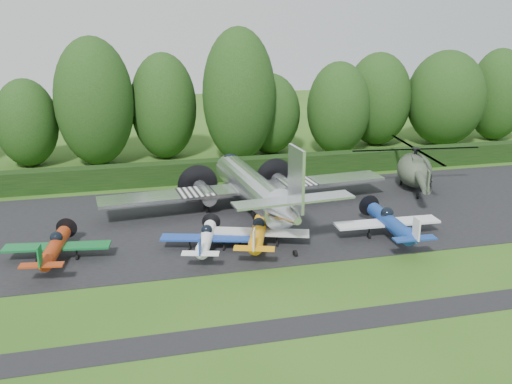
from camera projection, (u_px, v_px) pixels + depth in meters
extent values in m
plane|color=#2B4F16|center=(245.00, 279.00, 34.25)|extent=(160.00, 160.00, 0.00)
cube|color=black|center=(216.00, 222.00, 43.50)|extent=(70.00, 18.00, 0.01)
cube|color=black|center=(271.00, 331.00, 28.70)|extent=(70.00, 2.00, 0.00)
cube|color=black|center=(196.00, 182.00, 53.68)|extent=(90.00, 1.60, 2.00)
cylinder|color=white|center=(252.00, 188.00, 44.93)|extent=(2.47, 12.91, 2.47)
cone|color=white|center=(234.00, 165.00, 51.61)|extent=(2.47, 1.61, 2.47)
cone|color=white|center=(279.00, 214.00, 37.60)|extent=(2.47, 3.23, 2.47)
sphere|color=black|center=(236.00, 162.00, 50.49)|extent=(1.61, 1.61, 1.61)
cube|color=white|center=(249.00, 188.00, 46.02)|extent=(23.67, 2.58, 0.24)
cube|color=white|center=(196.00, 190.00, 45.00)|extent=(2.80, 2.69, 0.05)
cube|color=white|center=(300.00, 183.00, 46.96)|extent=(2.80, 2.69, 0.05)
cylinder|color=white|center=(206.00, 192.00, 45.91)|extent=(1.18, 3.44, 1.18)
cylinder|color=white|center=(287.00, 186.00, 47.48)|extent=(1.18, 3.44, 1.18)
cylinder|color=black|center=(201.00, 183.00, 48.15)|extent=(3.44, 0.03, 3.44)
cylinder|color=black|center=(279.00, 178.00, 49.72)|extent=(3.44, 0.03, 3.44)
cube|color=white|center=(283.00, 201.00, 36.44)|extent=(8.07, 1.51, 0.15)
cube|color=white|center=(285.00, 180.00, 35.69)|extent=(0.19, 2.37, 4.09)
cylinder|color=black|center=(207.00, 207.00, 45.88)|extent=(0.27, 0.97, 0.97)
cylinder|color=black|center=(289.00, 201.00, 47.44)|extent=(0.27, 0.97, 0.97)
cylinder|color=black|center=(284.00, 255.00, 37.13)|extent=(0.19, 0.47, 0.47)
cylinder|color=#9C2F0E|center=(55.00, 247.00, 36.15)|extent=(0.92, 5.28, 0.92)
sphere|color=black|center=(55.00, 238.00, 36.55)|extent=(0.81, 0.81, 0.81)
cube|color=#0E6029|center=(56.00, 247.00, 36.64)|extent=(6.72, 1.25, 0.13)
cube|color=#9C2F0E|center=(50.00, 265.00, 33.15)|extent=(2.50, 0.67, 0.10)
cube|color=#0E6029|center=(48.00, 255.00, 32.87)|extent=(0.10, 0.77, 1.25)
cylinder|color=black|center=(59.00, 228.00, 39.30)|extent=(1.44, 0.02, 1.44)
cylinder|color=black|center=(36.00, 260.00, 36.40)|extent=(0.13, 0.42, 0.42)
cylinder|color=black|center=(77.00, 256.00, 36.97)|extent=(0.13, 0.42, 0.42)
cylinder|color=black|center=(59.00, 246.00, 38.73)|extent=(0.12, 0.38, 0.38)
cylinder|color=white|center=(206.00, 239.00, 37.77)|extent=(0.85, 4.86, 0.85)
sphere|color=black|center=(205.00, 230.00, 38.14)|extent=(0.74, 0.74, 0.74)
cube|color=#1B3DA2|center=(205.00, 238.00, 38.22)|extent=(6.19, 1.15, 0.12)
cube|color=white|center=(213.00, 253.00, 35.00)|extent=(2.30, 0.62, 0.09)
cube|color=#1B3DA2|center=(213.00, 245.00, 34.75)|extent=(0.09, 0.71, 1.15)
cylinder|color=black|center=(199.00, 222.00, 40.67)|extent=(1.33, 0.02, 1.33)
cylinder|color=black|center=(189.00, 250.00, 38.00)|extent=(0.12, 0.39, 0.39)
cylinder|color=black|center=(223.00, 247.00, 38.52)|extent=(0.12, 0.39, 0.39)
cylinder|color=black|center=(201.00, 237.00, 40.15)|extent=(0.11, 0.35, 0.35)
cylinder|color=orange|center=(258.00, 233.00, 38.46)|extent=(0.94, 5.40, 0.94)
sphere|color=black|center=(256.00, 224.00, 38.87)|extent=(0.83, 0.83, 0.83)
cube|color=silver|center=(256.00, 232.00, 38.96)|extent=(6.88, 1.28, 0.14)
cube|color=orange|center=(271.00, 248.00, 35.39)|extent=(2.55, 0.69, 0.10)
cube|color=silver|center=(271.00, 239.00, 35.11)|extent=(0.10, 0.79, 1.28)
cylinder|color=black|center=(247.00, 216.00, 41.69)|extent=(1.47, 0.02, 1.47)
cylinder|color=black|center=(239.00, 245.00, 38.72)|extent=(0.14, 0.43, 0.43)
cylinder|color=black|center=(275.00, 242.00, 39.30)|extent=(0.14, 0.43, 0.43)
cylinder|color=black|center=(250.00, 232.00, 41.11)|extent=(0.12, 0.39, 0.39)
cylinder|color=navy|center=(391.00, 223.00, 39.90)|extent=(1.04, 5.97, 1.04)
sphere|color=black|center=(387.00, 213.00, 40.35)|extent=(0.91, 0.91, 0.91)
cube|color=silver|center=(387.00, 223.00, 40.45)|extent=(7.60, 1.41, 0.15)
cube|color=navy|center=(416.00, 238.00, 36.50)|extent=(2.82, 0.76, 0.11)
cube|color=silver|center=(418.00, 229.00, 36.18)|extent=(0.11, 0.87, 1.41)
cylinder|color=black|center=(367.00, 206.00, 43.46)|extent=(1.63, 0.02, 1.63)
cylinder|color=black|center=(369.00, 236.00, 40.18)|extent=(0.15, 0.48, 0.48)
cylinder|color=black|center=(406.00, 233.00, 40.82)|extent=(0.15, 0.48, 0.48)
cylinder|color=black|center=(372.00, 223.00, 42.82)|extent=(0.13, 0.43, 0.43)
ellipsoid|color=#3B4434|center=(414.00, 170.00, 51.17)|extent=(3.03, 5.55, 2.90)
cylinder|color=#3B4434|center=(441.00, 180.00, 47.04)|extent=(0.68, 5.82, 0.68)
cube|color=#3B4434|center=(463.00, 180.00, 44.00)|extent=(0.12, 0.87, 1.55)
cylinder|color=black|center=(416.00, 154.00, 50.72)|extent=(0.29, 0.29, 0.78)
cylinder|color=black|center=(416.00, 149.00, 50.59)|extent=(0.68, 0.68, 0.24)
cylinder|color=black|center=(416.00, 149.00, 50.59)|extent=(11.63, 11.63, 0.06)
cube|color=#3B4434|center=(420.00, 160.00, 50.11)|extent=(0.87, 1.94, 0.68)
ellipsoid|color=black|center=(406.00, 164.00, 52.57)|extent=(1.84, 1.84, 1.66)
cylinder|color=black|center=(399.00, 184.00, 52.11)|extent=(0.17, 0.54, 0.54)
cylinder|color=black|center=(418.00, 182.00, 52.55)|extent=(0.17, 0.54, 0.54)
cylinder|color=black|center=(431.00, 196.00, 48.75)|extent=(0.16, 0.47, 0.47)
cylinder|color=#3F3326|center=(479.00, 158.00, 59.85)|extent=(0.12, 0.12, 1.24)
cylinder|color=#3F3326|center=(505.00, 156.00, 60.55)|extent=(0.12, 0.12, 1.24)
cube|color=white|center=(493.00, 150.00, 59.98)|extent=(3.30, 0.08, 1.03)
cylinder|color=black|center=(442.00, 130.00, 67.96)|extent=(0.70, 0.70, 3.64)
ellipsoid|color=black|center=(446.00, 98.00, 66.82)|extent=(9.05, 9.05, 11.13)
cylinder|color=black|center=(165.00, 141.00, 61.91)|extent=(0.70, 0.70, 3.70)
ellipsoid|color=black|center=(164.00, 106.00, 60.75)|extent=(7.02, 7.02, 11.31)
cylinder|color=black|center=(376.00, 130.00, 68.12)|extent=(0.70, 0.70, 3.56)
ellipsoid|color=black|center=(378.00, 99.00, 67.01)|extent=(7.70, 7.70, 10.88)
cylinder|color=black|center=(30.00, 152.00, 58.81)|extent=(0.70, 0.70, 2.94)
ellipsoid|color=black|center=(27.00, 123.00, 57.89)|extent=(6.27, 6.27, 8.99)
cylinder|color=black|center=(98.00, 144.00, 59.20)|extent=(0.70, 0.70, 4.28)
ellipsoid|color=black|center=(94.00, 102.00, 57.86)|extent=(7.97, 7.97, 13.09)
cylinder|color=black|center=(494.00, 125.00, 70.70)|extent=(0.70, 0.70, 3.65)
ellipsoid|color=black|center=(498.00, 95.00, 69.56)|extent=(6.93, 6.93, 11.16)
cylinder|color=black|center=(269.00, 140.00, 64.11)|extent=(0.70, 0.70, 2.92)
ellipsoid|color=black|center=(270.00, 114.00, 63.20)|extent=(6.76, 6.76, 8.91)
cylinder|color=black|center=(239.00, 140.00, 60.53)|extent=(0.70, 0.70, 4.57)
ellipsoid|color=black|center=(239.00, 95.00, 59.10)|extent=(7.60, 7.60, 13.95)
cylinder|color=black|center=(337.00, 139.00, 63.70)|extent=(0.70, 0.70, 3.35)
ellipsoid|color=black|center=(338.00, 108.00, 62.65)|extent=(6.92, 6.92, 10.22)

